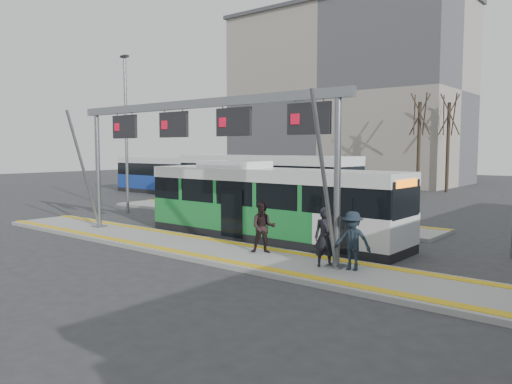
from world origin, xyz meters
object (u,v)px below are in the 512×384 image
passenger_a (325,237)px  passenger_b (263,227)px  hero_bus (269,204)px  gantry (194,129)px  passenger_c (352,241)px

passenger_a → passenger_b: 2.62m
passenger_b → hero_bus: bearing=86.4°
hero_bus → passenger_a: bearing=-34.1°
gantry → hero_bus: 4.30m
passenger_a → passenger_b: bearing=138.3°
gantry → passenger_b: size_ratio=7.60×
gantry → hero_bus: (1.06, 3.01, -2.88)m
hero_bus → passenger_a: (4.48, -3.10, -0.40)m
gantry → passenger_a: 6.44m
passenger_b → passenger_c: 3.43m
passenger_a → passenger_b: (-2.59, 0.35, -0.02)m
gantry → passenger_a: gantry is taller
gantry → passenger_c: size_ratio=7.72×
passenger_c → passenger_b: bearing=165.4°
passenger_a → passenger_b: size_ratio=1.02×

